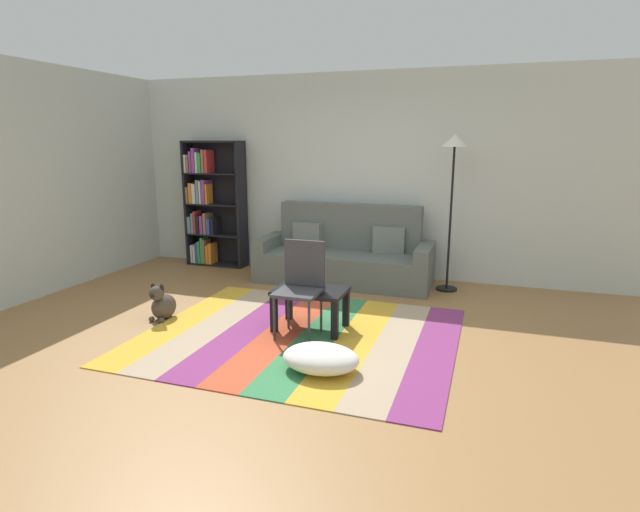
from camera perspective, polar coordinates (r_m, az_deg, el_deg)
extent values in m
plane|color=#9E7042|center=(4.86, -2.44, -9.08)|extent=(14.00, 14.00, 0.00)
cube|color=silver|center=(6.96, 5.15, 8.95)|extent=(6.80, 0.10, 2.70)
cube|color=silver|center=(7.08, -26.96, 7.70)|extent=(0.10, 5.50, 2.70)
cube|color=gold|center=(5.45, -14.92, -7.01)|extent=(0.36, 2.48, 0.01)
cube|color=tan|center=(5.26, -11.61, -7.54)|extent=(0.36, 2.48, 0.01)
cube|color=#843370|center=(5.10, -8.06, -8.08)|extent=(0.36, 2.48, 0.01)
cube|color=#C64C2D|center=(4.95, -4.28, -8.61)|extent=(0.36, 2.48, 0.01)
cube|color=#387F4C|center=(4.83, -0.28, -9.14)|extent=(0.36, 2.48, 0.01)
cube|color=gold|center=(4.73, 3.92, -9.65)|extent=(0.36, 2.48, 0.01)
cube|color=tan|center=(4.66, 8.28, -10.12)|extent=(0.36, 2.48, 0.01)
cube|color=#843370|center=(4.62, 12.76, -10.54)|extent=(0.36, 2.48, 0.01)
cube|color=#59605B|center=(6.60, 2.63, -1.34)|extent=(1.90, 0.80, 0.40)
cube|color=#59605B|center=(6.78, 3.38, 3.35)|extent=(1.90, 0.20, 0.60)
cube|color=#59605B|center=(6.93, -5.64, -0.02)|extent=(0.18, 0.80, 0.56)
cube|color=#59605B|center=(6.38, 11.65, -1.35)|extent=(0.18, 0.80, 0.56)
cube|color=slate|center=(6.86, -1.34, 2.29)|extent=(0.42, 0.19, 0.36)
cube|color=slate|center=(6.57, 7.72, 1.70)|extent=(0.42, 0.19, 0.36)
cube|color=black|center=(7.82, -14.44, 5.77)|extent=(0.04, 0.28, 1.82)
cube|color=black|center=(7.39, -8.79, 5.63)|extent=(0.04, 0.28, 1.82)
cube|color=black|center=(7.71, -11.19, 5.84)|extent=(0.90, 0.01, 1.82)
cube|color=black|center=(7.75, -11.40, -0.83)|extent=(0.86, 0.28, 0.02)
cube|color=black|center=(7.66, -11.54, 2.41)|extent=(0.86, 0.28, 0.02)
cube|color=black|center=(7.60, -11.69, 5.71)|extent=(0.86, 0.28, 0.02)
cube|color=black|center=(7.56, -11.85, 9.06)|extent=(0.86, 0.28, 0.02)
cube|color=black|center=(7.54, -12.00, 12.43)|extent=(0.86, 0.28, 0.02)
cube|color=black|center=(7.90, -14.12, 0.25)|extent=(0.03, 0.17, 0.24)
cube|color=silver|center=(7.89, -13.87, 0.36)|extent=(0.03, 0.21, 0.27)
cube|color=silver|center=(7.86, -13.66, 0.27)|extent=(0.03, 0.18, 0.26)
cube|color=#334CB2|center=(7.82, -13.43, 0.43)|extent=(0.03, 0.17, 0.31)
cube|color=green|center=(7.84, -13.04, 0.55)|extent=(0.04, 0.25, 0.33)
cube|color=green|center=(7.78, -12.88, 0.66)|extent=(0.04, 0.18, 0.38)
cube|color=#8C6647|center=(7.77, -12.60, 0.57)|extent=(0.03, 0.20, 0.36)
cube|color=orange|center=(7.77, -12.17, 0.30)|extent=(0.04, 0.25, 0.28)
cube|color=orange|center=(7.72, -11.95, 0.34)|extent=(0.05, 0.20, 0.31)
cube|color=#668C99|center=(7.83, -14.14, 3.48)|extent=(0.05, 0.22, 0.25)
cube|color=#668C99|center=(7.78, -13.87, 3.63)|extent=(0.03, 0.18, 0.30)
cube|color=red|center=(7.76, -13.59, 3.76)|extent=(0.03, 0.20, 0.33)
cube|color=black|center=(7.75, -13.27, 3.51)|extent=(0.05, 0.21, 0.27)
cube|color=purple|center=(7.73, -12.78, 3.53)|extent=(0.04, 0.26, 0.27)
cube|color=#8C6647|center=(7.69, -12.44, 3.66)|extent=(0.05, 0.25, 0.31)
cube|color=#334CB2|center=(7.66, -12.07, 3.35)|extent=(0.05, 0.23, 0.23)
cube|color=black|center=(7.63, -11.67, 3.36)|extent=(0.05, 0.24, 0.24)
cube|color=#8C6647|center=(7.75, -14.46, 6.67)|extent=(0.04, 0.17, 0.24)
cube|color=orange|center=(7.75, -13.98, 6.90)|extent=(0.05, 0.23, 0.29)
cube|color=silver|center=(7.72, -13.57, 6.86)|extent=(0.05, 0.25, 0.28)
cube|color=#668C99|center=(7.65, -13.36, 7.04)|extent=(0.04, 0.17, 0.34)
cube|color=silver|center=(7.63, -13.08, 6.98)|extent=(0.03, 0.16, 0.33)
cube|color=purple|center=(7.63, -12.58, 7.08)|extent=(0.05, 0.24, 0.34)
cube|color=orange|center=(7.58, -12.40, 6.84)|extent=(0.03, 0.17, 0.29)
cube|color=silver|center=(7.75, -14.52, 10.03)|extent=(0.03, 0.24, 0.25)
cube|color=#8C6647|center=(7.73, -14.29, 10.02)|extent=(0.03, 0.23, 0.25)
cube|color=purple|center=(7.70, -14.01, 10.22)|extent=(0.03, 0.23, 0.30)
cube|color=purple|center=(7.65, -13.81, 10.39)|extent=(0.05, 0.17, 0.35)
cube|color=silver|center=(7.64, -13.36, 10.19)|extent=(0.03, 0.22, 0.29)
cube|color=green|center=(7.62, -13.07, 10.14)|extent=(0.05, 0.22, 0.27)
cube|color=#8C6647|center=(7.59, -12.69, 10.35)|extent=(0.04, 0.22, 0.33)
cube|color=red|center=(7.56, -12.35, 10.34)|extent=(0.04, 0.22, 0.32)
cube|color=black|center=(4.92, -1.08, -3.92)|extent=(0.69, 0.46, 0.04)
cube|color=black|center=(4.92, -5.20, -6.43)|extent=(0.06, 0.06, 0.37)
cube|color=black|center=(4.72, 1.66, -7.24)|extent=(0.06, 0.06, 0.37)
cube|color=black|center=(5.25, -3.51, -5.15)|extent=(0.06, 0.06, 0.37)
cube|color=black|center=(5.06, 2.94, -5.84)|extent=(0.06, 0.06, 0.37)
ellipsoid|color=white|center=(4.13, 0.09, -11.42)|extent=(0.63, 0.47, 0.21)
ellipsoid|color=#473D33|center=(5.54, -17.14, -5.44)|extent=(0.22, 0.30, 0.26)
sphere|color=#473D33|center=(5.41, -17.90, -3.99)|extent=(0.15, 0.15, 0.15)
ellipsoid|color=black|center=(5.37, -18.27, -4.26)|extent=(0.06, 0.07, 0.05)
ellipsoid|color=black|center=(5.44, -18.26, -3.35)|extent=(0.05, 0.04, 0.08)
ellipsoid|color=black|center=(5.38, -17.36, -3.46)|extent=(0.05, 0.04, 0.08)
sphere|color=#473D33|center=(5.51, -18.40, -6.75)|extent=(0.06, 0.06, 0.06)
sphere|color=#473D33|center=(5.44, -17.38, -6.93)|extent=(0.06, 0.06, 0.06)
cylinder|color=black|center=(6.53, 14.02, -3.59)|extent=(0.26, 0.26, 0.02)
cylinder|color=black|center=(6.34, 14.45, 4.01)|extent=(0.03, 0.03, 1.72)
cone|color=white|center=(6.28, 14.93, 12.43)|extent=(0.32, 0.32, 0.14)
cube|color=black|center=(4.90, 0.15, -3.63)|extent=(0.05, 0.15, 0.02)
cube|color=#38383D|center=(4.71, -2.49, -4.11)|extent=(0.40, 0.40, 0.03)
cube|color=#38383D|center=(4.81, -1.74, -0.79)|extent=(0.40, 0.03, 0.44)
cylinder|color=#38383D|center=(4.70, -5.17, -7.14)|extent=(0.02, 0.02, 0.42)
cylinder|color=#38383D|center=(4.58, -1.24, -7.63)|extent=(0.02, 0.02, 0.42)
cylinder|color=#38383D|center=(4.99, -3.58, -5.89)|extent=(0.02, 0.02, 0.42)
cylinder|color=#38383D|center=(4.88, 0.14, -6.31)|extent=(0.02, 0.02, 0.42)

